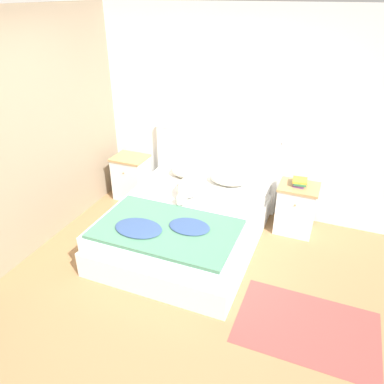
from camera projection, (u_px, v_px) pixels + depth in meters
ground_plane at (149, 303)px, 3.61m from camera, size 16.00×16.00×0.00m
wall_back at (223, 114)px, 4.74m from camera, size 9.00×0.06×2.55m
wall_side_left at (62, 123)px, 4.40m from camera, size 0.06×3.10×2.55m
bed at (186, 225)px, 4.37m from camera, size 1.61×1.98×0.48m
headboard at (215, 167)px, 5.04m from camera, size 1.69×0.06×1.05m
nightstand_left at (131, 177)px, 5.31m from camera, size 0.47×0.40×0.62m
nightstand_right at (296, 209)px, 4.55m from camera, size 0.47×0.40×0.62m
pillow_left at (189, 171)px, 4.93m from camera, size 0.49×0.36×0.15m
pillow_right at (229, 178)px, 4.74m from camera, size 0.49×0.36×0.15m
quilt at (165, 229)px, 3.83m from camera, size 1.44×0.89×0.07m
dog at (191, 186)px, 4.48m from camera, size 0.30×0.76×0.22m
book_stack at (300, 182)px, 4.41m from camera, size 0.18×0.22×0.07m
rug at (307, 327)px, 3.35m from camera, size 1.24×0.84×0.00m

